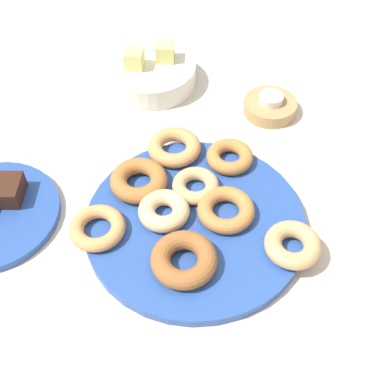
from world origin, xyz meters
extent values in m
plane|color=beige|center=(0.00, 0.00, 0.00)|extent=(2.40, 2.40, 0.00)
cylinder|color=#284C9E|center=(0.00, 0.00, 0.01)|extent=(0.35, 0.35, 0.02)
torus|color=tan|center=(-0.15, 0.00, 0.03)|extent=(0.12, 0.12, 0.02)
torus|color=#995B2D|center=(-0.03, -0.08, 0.03)|extent=(0.12, 0.12, 0.03)
torus|color=tan|center=(0.13, -0.08, 0.03)|extent=(0.11, 0.11, 0.03)
torus|color=#BC7A3D|center=(0.05, 0.00, 0.03)|extent=(0.09, 0.09, 0.02)
torus|color=#EABC84|center=(-0.05, 0.01, 0.03)|extent=(0.09, 0.09, 0.03)
torus|color=#AD6B33|center=(-0.08, 0.08, 0.03)|extent=(0.13, 0.13, 0.03)
torus|color=tan|center=(0.01, 0.06, 0.03)|extent=(0.11, 0.11, 0.02)
torus|color=#BC7A3D|center=(0.08, 0.11, 0.03)|extent=(0.11, 0.11, 0.02)
torus|color=tan|center=(-0.01, 0.15, 0.03)|extent=(0.13, 0.13, 0.03)
cube|color=#381E14|center=(-0.29, 0.10, 0.03)|extent=(0.06, 0.06, 0.03)
cylinder|color=tan|center=(0.19, 0.25, 0.01)|extent=(0.10, 0.10, 0.03)
cylinder|color=silver|center=(0.19, 0.25, 0.03)|extent=(0.05, 0.05, 0.01)
cylinder|color=silver|center=(-0.02, 0.38, 0.02)|extent=(0.18, 0.18, 0.04)
cube|color=#DBD67A|center=(-0.06, 0.38, 0.06)|extent=(0.05, 0.05, 0.04)
cube|color=#DBD67A|center=(0.01, 0.39, 0.06)|extent=(0.04, 0.04, 0.04)
camera|label=1|loc=(-0.08, -0.46, 0.63)|focal=45.87mm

